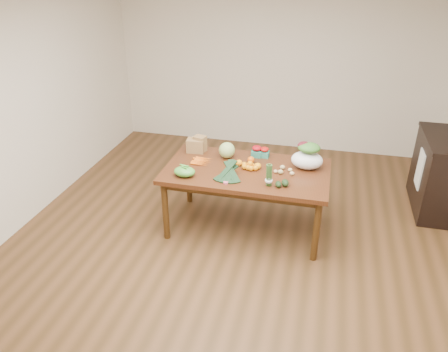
% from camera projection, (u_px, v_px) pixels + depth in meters
% --- Properties ---
extents(floor, '(6.00, 6.00, 0.00)m').
position_uv_depth(floor, '(233.00, 252.00, 4.66)').
color(floor, brown).
rests_on(floor, ground).
extents(room_walls, '(5.02, 6.02, 2.70)m').
position_uv_depth(room_walls, '(235.00, 135.00, 4.04)').
color(room_walls, white).
rests_on(room_walls, floor).
extents(dining_table, '(1.78, 0.99, 0.75)m').
position_uv_depth(dining_table, '(246.00, 199.00, 4.92)').
color(dining_table, '#4A2311').
rests_on(dining_table, floor).
extents(cabinet, '(0.52, 1.02, 0.94)m').
position_uv_depth(cabinet, '(440.00, 174.00, 5.26)').
color(cabinet, black).
rests_on(cabinet, floor).
extents(dish_towel, '(0.02, 0.28, 0.45)m').
position_uv_depth(dish_towel, '(420.00, 169.00, 5.20)').
color(dish_towel, white).
rests_on(dish_towel, cabinet).
extents(paper_bag, '(0.27, 0.22, 0.19)m').
position_uv_depth(paper_bag, '(196.00, 144.00, 5.12)').
color(paper_bag, olive).
rests_on(paper_bag, dining_table).
extents(cabbage, '(0.18, 0.18, 0.18)m').
position_uv_depth(cabbage, '(227.00, 150.00, 4.97)').
color(cabbage, '#9FB96B').
rests_on(cabbage, dining_table).
extents(strawberry_basket_a, '(0.12, 0.12, 0.10)m').
position_uv_depth(strawberry_basket_a, '(257.00, 152.00, 5.02)').
color(strawberry_basket_a, '#B40C1A').
rests_on(strawberry_basket_a, dining_table).
extents(strawberry_basket_b, '(0.10, 0.10, 0.09)m').
position_uv_depth(strawberry_basket_b, '(264.00, 153.00, 5.01)').
color(strawberry_basket_b, red).
rests_on(strawberry_basket_b, dining_table).
extents(orange_a, '(0.07, 0.07, 0.07)m').
position_uv_depth(orange_a, '(239.00, 163.00, 4.81)').
color(orange_a, '#FCAB0F').
rests_on(orange_a, dining_table).
extents(orange_b, '(0.08, 0.08, 0.08)m').
position_uv_depth(orange_b, '(251.00, 160.00, 4.87)').
color(orange_b, orange).
rests_on(orange_b, dining_table).
extents(orange_c, '(0.07, 0.07, 0.07)m').
position_uv_depth(orange_c, '(258.00, 166.00, 4.74)').
color(orange_c, orange).
rests_on(orange_c, dining_table).
extents(mandarin_cluster, '(0.18, 0.18, 0.10)m').
position_uv_depth(mandarin_cluster, '(250.00, 165.00, 4.74)').
color(mandarin_cluster, orange).
rests_on(mandarin_cluster, dining_table).
extents(carrots, '(0.22, 0.22, 0.03)m').
position_uv_depth(carrots, '(201.00, 161.00, 4.90)').
color(carrots, orange).
rests_on(carrots, dining_table).
extents(snap_pea_bag, '(0.23, 0.17, 0.10)m').
position_uv_depth(snap_pea_bag, '(185.00, 172.00, 4.58)').
color(snap_pea_bag, '#4D9632').
rests_on(snap_pea_bag, dining_table).
extents(kale_bunch, '(0.32, 0.40, 0.16)m').
position_uv_depth(kale_bunch, '(228.00, 172.00, 4.51)').
color(kale_bunch, black).
rests_on(kale_bunch, dining_table).
extents(asparagus_bundle, '(0.08, 0.12, 0.26)m').
position_uv_depth(asparagus_bundle, '(269.00, 175.00, 4.35)').
color(asparagus_bundle, '#437134').
rests_on(asparagus_bundle, dining_table).
extents(potato_a, '(0.05, 0.04, 0.04)m').
position_uv_depth(potato_a, '(276.00, 171.00, 4.66)').
color(potato_a, tan).
rests_on(potato_a, dining_table).
extents(potato_b, '(0.06, 0.05, 0.05)m').
position_uv_depth(potato_b, '(281.00, 172.00, 4.64)').
color(potato_b, tan).
rests_on(potato_b, dining_table).
extents(potato_c, '(0.05, 0.04, 0.04)m').
position_uv_depth(potato_c, '(290.00, 170.00, 4.69)').
color(potato_c, '#DAC57E').
rests_on(potato_c, dining_table).
extents(potato_d, '(0.06, 0.05, 0.05)m').
position_uv_depth(potato_d, '(283.00, 167.00, 4.74)').
color(potato_d, tan).
rests_on(potato_d, dining_table).
extents(potato_e, '(0.05, 0.04, 0.04)m').
position_uv_depth(potato_e, '(292.00, 173.00, 4.61)').
color(potato_e, '#DAB67E').
rests_on(potato_e, dining_table).
extents(avocado_a, '(0.08, 0.10, 0.06)m').
position_uv_depth(avocado_a, '(278.00, 184.00, 4.38)').
color(avocado_a, black).
rests_on(avocado_a, dining_table).
extents(avocado_b, '(0.10, 0.12, 0.07)m').
position_uv_depth(avocado_b, '(285.00, 183.00, 4.40)').
color(avocado_b, black).
rests_on(avocado_b, dining_table).
extents(salad_bag, '(0.34, 0.26, 0.27)m').
position_uv_depth(salad_bag, '(307.00, 157.00, 4.71)').
color(salad_bag, white).
rests_on(salad_bag, dining_table).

